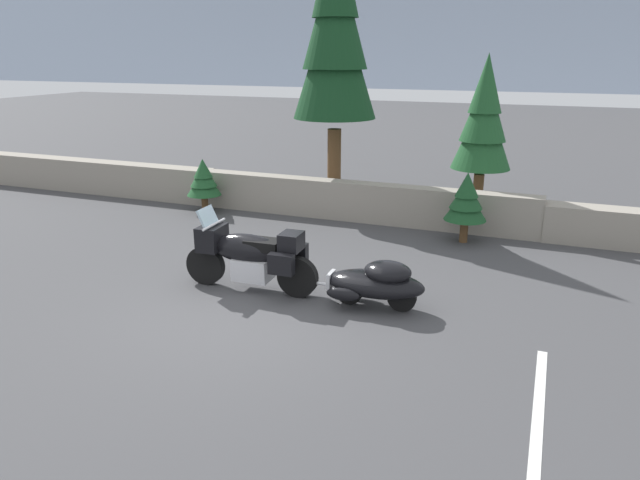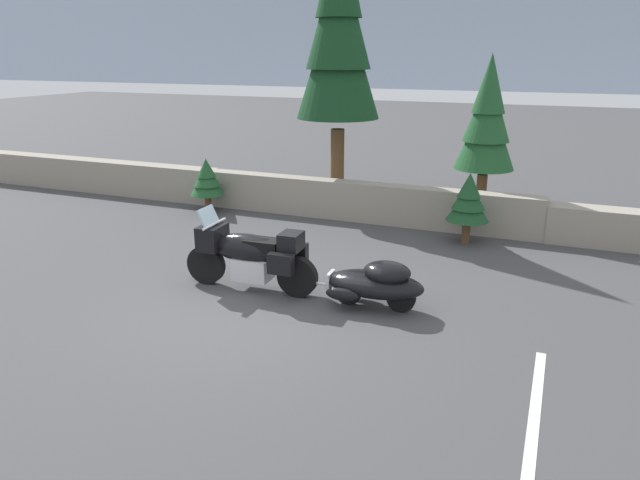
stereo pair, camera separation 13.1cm
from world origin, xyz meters
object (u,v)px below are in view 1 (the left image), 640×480
(touring_motorcycle, at_px, (249,254))
(pine_tree_tall, at_px, (335,28))
(car_shaped_trailer, at_px, (376,282))
(pine_tree_secondary, at_px, (484,118))

(touring_motorcycle, height_order, pine_tree_tall, pine_tree_tall)
(pine_tree_tall, bearing_deg, touring_motorcycle, -83.97)
(car_shaped_trailer, xyz_separation_m, pine_tree_secondary, (0.77, 5.62, 1.92))
(pine_tree_tall, xyz_separation_m, pine_tree_secondary, (3.46, 0.17, -1.93))
(pine_tree_tall, relative_size, pine_tree_secondary, 1.83)
(car_shaped_trailer, bearing_deg, pine_tree_tall, 116.27)
(pine_tree_tall, height_order, pine_tree_secondary, pine_tree_tall)
(touring_motorcycle, xyz_separation_m, car_shaped_trailer, (2.10, 0.08, -0.21))
(touring_motorcycle, bearing_deg, car_shaped_trailer, 2.27)
(touring_motorcycle, relative_size, pine_tree_tall, 0.34)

